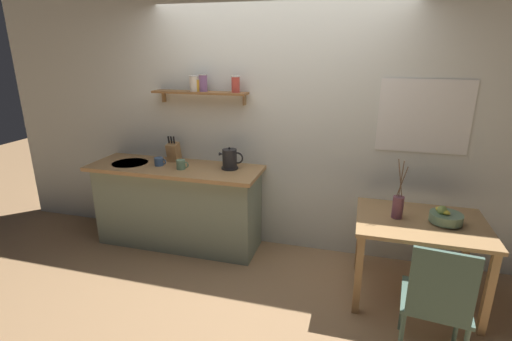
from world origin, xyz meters
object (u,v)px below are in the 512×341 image
(twig_vase, at_px, (398,206))
(coffee_mug_by_sink, at_px, (159,161))
(dining_table, at_px, (420,233))
(coffee_mug_spare, at_px, (181,165))
(fruit_bowl, at_px, (445,217))
(dining_chair_near, at_px, (437,299))
(electric_kettle, at_px, (230,159))
(knife_block, at_px, (174,151))

(twig_vase, height_order, coffee_mug_by_sink, twig_vase)
(dining_table, distance_m, coffee_mug_spare, 2.31)
(fruit_bowl, bearing_deg, coffee_mug_by_sink, 173.82)
(fruit_bowl, relative_size, coffee_mug_by_sink, 1.91)
(dining_chair_near, height_order, coffee_mug_spare, coffee_mug_spare)
(fruit_bowl, xyz_separation_m, electric_kettle, (-1.97, 0.39, 0.22))
(dining_table, distance_m, twig_vase, 0.29)
(dining_table, xyz_separation_m, knife_block, (-2.48, 0.48, 0.39))
(knife_block, bearing_deg, electric_kettle, -8.11)
(twig_vase, bearing_deg, coffee_mug_spare, 173.57)
(fruit_bowl, xyz_separation_m, coffee_mug_by_sink, (-2.72, 0.29, 0.16))
(twig_vase, relative_size, knife_block, 1.80)
(dining_table, relative_size, dining_chair_near, 1.11)
(dining_table, relative_size, coffee_mug_by_sink, 7.77)
(knife_block, bearing_deg, twig_vase, -11.77)
(dining_table, relative_size, twig_vase, 2.01)
(dining_table, relative_size, coffee_mug_spare, 7.78)
(dining_table, height_order, knife_block, knife_block)
(dining_table, xyz_separation_m, coffee_mug_by_sink, (-2.55, 0.30, 0.33))
(dining_chair_near, bearing_deg, twig_vase, 106.57)
(twig_vase, xyz_separation_m, knife_block, (-2.28, 0.48, 0.18))
(twig_vase, bearing_deg, coffee_mug_by_sink, 173.08)
(dining_chair_near, xyz_separation_m, fruit_bowl, (0.14, 0.75, 0.27))
(fruit_bowl, xyz_separation_m, twig_vase, (-0.37, 0.01, 0.05))
(dining_table, distance_m, fruit_bowl, 0.24)
(twig_vase, height_order, knife_block, twig_vase)
(fruit_bowl, relative_size, coffee_mug_spare, 1.91)
(dining_chair_near, relative_size, coffee_mug_spare, 6.99)
(coffee_mug_spare, bearing_deg, coffee_mug_by_sink, 169.43)
(knife_block, relative_size, coffee_mug_spare, 2.15)
(fruit_bowl, bearing_deg, twig_vase, 178.70)
(twig_vase, relative_size, electric_kettle, 2.00)
(dining_table, xyz_separation_m, electric_kettle, (-1.80, 0.39, 0.38))
(electric_kettle, bearing_deg, fruit_bowl, -11.12)
(twig_vase, distance_m, coffee_mug_by_sink, 2.38)
(electric_kettle, distance_m, coffee_mug_spare, 0.50)
(dining_chair_near, bearing_deg, coffee_mug_by_sink, 158.00)
(dining_chair_near, xyz_separation_m, electric_kettle, (-1.83, 1.14, 0.49))
(dining_chair_near, distance_m, twig_vase, 0.85)
(twig_vase, height_order, electric_kettle, twig_vase)
(twig_vase, relative_size, coffee_mug_by_sink, 3.87)
(electric_kettle, xyz_separation_m, knife_block, (-0.68, 0.10, 0.01))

